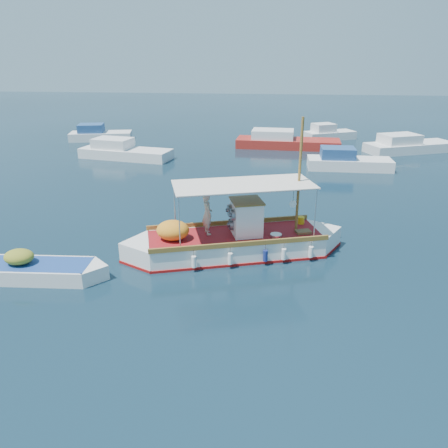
# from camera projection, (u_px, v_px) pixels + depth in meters

# --- Properties ---
(ground) EXTENTS (160.00, 160.00, 0.00)m
(ground) POSITION_uv_depth(u_px,v_px,m) (244.00, 259.00, 18.49)
(ground) COLOR black
(ground) RESTS_ON ground
(fishing_caique) EXTENTS (9.35, 4.65, 5.97)m
(fishing_caique) POSITION_uv_depth(u_px,v_px,m) (233.00, 242.00, 18.83)
(fishing_caique) COLOR white
(fishing_caique) RESTS_ON ground
(dinghy) EXTENTS (5.51, 1.78, 1.35)m
(dinghy) POSITION_uv_depth(u_px,v_px,m) (38.00, 271.00, 16.86)
(dinghy) COLOR white
(dinghy) RESTS_ON ground
(bg_boat_nw) EXTENTS (7.89, 3.74, 1.80)m
(bg_boat_nw) POSITION_uv_depth(u_px,v_px,m) (123.00, 152.00, 36.03)
(bg_boat_nw) COLOR silver
(bg_boat_nw) RESTS_ON ground
(bg_boat_n) EXTENTS (9.48, 3.33, 1.80)m
(bg_boat_n) POSITION_uv_depth(u_px,v_px,m) (285.00, 142.00, 40.08)
(bg_boat_n) COLOR maroon
(bg_boat_n) RESTS_ON ground
(bg_boat_ne) EXTENTS (6.15, 2.23, 1.80)m
(bg_boat_ne) POSITION_uv_depth(u_px,v_px,m) (347.00, 162.00, 32.68)
(bg_boat_ne) COLOR silver
(bg_boat_ne) RESTS_ON ground
(bg_boat_e) EXTENTS (8.31, 5.45, 1.80)m
(bg_boat_e) POSITION_uv_depth(u_px,v_px,m) (407.00, 146.00, 38.30)
(bg_boat_e) COLOR silver
(bg_boat_e) RESTS_ON ground
(bg_boat_far_w) EXTENTS (6.29, 3.53, 1.80)m
(bg_boat_far_w) POSITION_uv_depth(u_px,v_px,m) (99.00, 135.00, 43.50)
(bg_boat_far_w) COLOR silver
(bg_boat_far_w) RESTS_ON ground
(bg_boat_far_n) EXTENTS (5.42, 3.92, 1.80)m
(bg_boat_far_n) POSITION_uv_depth(u_px,v_px,m) (328.00, 134.00, 43.88)
(bg_boat_far_n) COLOR silver
(bg_boat_far_n) RESTS_ON ground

